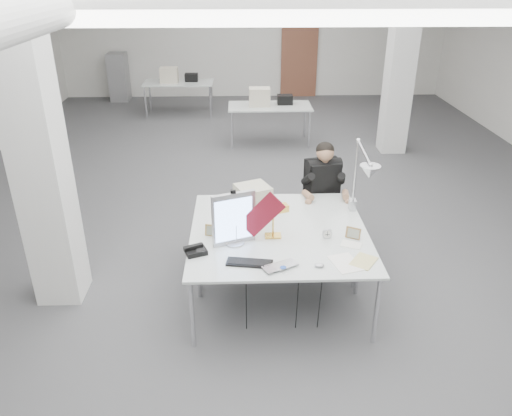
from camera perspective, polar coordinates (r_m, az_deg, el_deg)
The scene contains 23 objects.
room_shell at distance 6.84m, azimuth 1.71°, elevation 13.28°, with size 10.04×14.04×3.24m.
desk_main at distance 4.73m, azimuth 3.04°, elevation -5.32°, with size 1.80×0.90×0.03m, color silver.
desk_second at distance 5.52m, azimuth 2.28°, elevation -0.47°, with size 1.80×0.90×0.03m, color silver.
bg_desk_a at distance 9.86m, azimuth 1.59°, elevation 11.55°, with size 1.60×0.80×0.03m, color silver.
bg_desk_b at distance 12.07m, azimuth -8.86°, elevation 13.95°, with size 1.60×0.80×0.03m, color silver.
filing_cabinet at distance 13.79m, azimuth -15.41°, elevation 14.24°, with size 0.45×0.55×1.20m, color gray.
office_chair at distance 6.26m, azimuth 7.45°, elevation 0.44°, with size 0.51×0.51×1.05m, color black, non-canonical shape.
seated_person at distance 6.06m, azimuth 7.73°, elevation 3.45°, with size 0.44×0.55×0.83m, color black, non-canonical shape.
monitor at distance 4.77m, azimuth -2.55°, elevation -1.22°, with size 0.43×0.04×0.53m, color #A5A4A9.
pennant at distance 4.71m, azimuth 0.66°, elevation -0.79°, with size 0.49×0.01×0.21m, color maroon.
keyboard at distance 4.56m, azimuth -0.75°, elevation -6.29°, with size 0.42×0.14×0.02m, color black.
laptop at distance 4.48m, azimuth 3.12°, elevation -6.97°, with size 0.33×0.21×0.03m, color #BABBBF.
mouse at distance 4.55m, azimuth 7.26°, elevation -6.51°, with size 0.09×0.06×0.04m, color #B1B1B6.
bankers_lamp at distance 4.92m, azimuth 1.97°, elevation -1.43°, with size 0.32×0.13×0.36m, color gold, non-canonical shape.
desk_phone at distance 4.75m, azimuth -6.92°, elevation -4.88°, with size 0.19×0.17×0.05m, color black.
picture_frame_left at distance 5.01m, azimuth -5.01°, elevation -2.57°, with size 0.15×0.01×0.12m, color tan.
picture_frame_right at distance 5.04m, azimuth 11.03°, elevation -2.83°, with size 0.15×0.01×0.12m, color #9A7242.
desk_clock at distance 5.00m, azimuth 8.13°, elevation -2.91°, with size 0.10×0.10×0.03m, color silver.
paper_stack_a at distance 4.64m, azimuth 10.17°, elevation -6.21°, with size 0.22×0.32×0.01m, color white.
paper_stack_b at distance 4.70m, azimuth 12.21°, elevation -5.97°, with size 0.19×0.26×0.01m, color #D0C57C.
paper_stack_c at distance 4.94m, azimuth 10.83°, elevation -4.13°, with size 0.19×0.14×0.01m, color white.
beige_monitor at distance 5.41m, azimuth -0.35°, elevation 0.98°, with size 0.33×0.32×0.32m, color #B8B398.
architect_lamp at distance 5.25m, azimuth 11.86°, elevation 2.81°, with size 0.23×0.66×0.85m, color silver, non-canonical shape.
Camera 1 is at (-0.38, -6.53, 3.20)m, focal length 35.00 mm.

